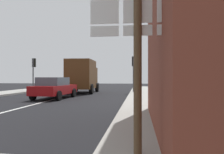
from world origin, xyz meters
The scene contains 8 objects.
ground_plane centered at (0.00, 10.00, 0.00)m, with size 80.00×80.00×0.00m, color black.
sidewalk_right centered at (6.19, 8.00, 0.07)m, with size 2.75×44.00×0.14m, color gray.
lane_centre_stripe centered at (0.00, 6.00, 0.01)m, with size 0.16×12.00×0.01m, color silver.
sedan_far centered at (-0.18, 11.17, 0.76)m, with size 2.19×4.31×1.47m.
delivery_truck centered at (0.34, 17.02, 1.65)m, with size 2.62×5.07×3.05m.
route_sign_post centered at (5.59, -0.03, 2.00)m, with size 1.66×0.14×3.20m.
traffic_light_far_left centered at (-5.11, 18.37, 2.53)m, with size 0.30×0.49×3.42m.
traffic_light_far_right centered at (5.11, 17.40, 2.53)m, with size 0.30×0.49×3.41m.
Camera 1 is at (5.61, -3.98, 1.47)m, focal length 36.67 mm.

